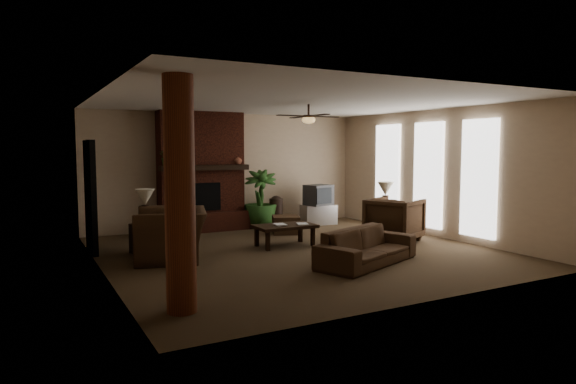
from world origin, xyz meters
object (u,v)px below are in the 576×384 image
armchair_right (395,218)px  coffee_table (285,228)px  lamp_right (385,191)px  armchair_left (171,226)px  floor_plant (260,212)px  side_table_left (147,239)px  tv_stand (318,214)px  ottoman (286,225)px  lamp_left (145,200)px  side_table_right (386,223)px  log_column (180,195)px  floor_vase (276,209)px  sofa (367,241)px

armchair_right → coffee_table: armchair_right is taller
armchair_right → lamp_right: (0.33, 0.71, 0.50)m
armchair_left → lamp_right: bearing=108.1°
floor_plant → side_table_left: 3.55m
floor_plant → tv_stand: bearing=-5.8°
ottoman → tv_stand: (1.40, 0.84, 0.05)m
coffee_table → lamp_left: 2.73m
side_table_right → tv_stand: bearing=101.8°
coffee_table → ottoman: coffee_table is taller
coffee_table → lamp_right: lamp_right is taller
lamp_left → floor_plant: bearing=28.2°
log_column → armchair_left: size_ratio=2.05×
armchair_right → lamp_left: (-4.84, 1.29, 0.50)m
floor_vase → lamp_left: bearing=-154.5°
floor_vase → floor_plant: bearing=-176.3°
coffee_table → side_table_left: bearing=166.4°
floor_plant → side_table_right: (2.03, -2.31, -0.12)m
sofa → armchair_right: (1.76, 1.38, 0.11)m
sofa → side_table_right: size_ratio=3.72×
tv_stand → lamp_right: 2.28m
log_column → ottoman: log_column is taller
armchair_right → side_table_left: size_ratio=1.84×
floor_plant → side_table_left: bearing=-151.4°
armchair_left → side_table_right: 4.90m
floor_vase → lamp_left: size_ratio=1.18×
log_column → floor_vase: (3.98, 5.32, -0.97)m
floor_plant → side_table_right: size_ratio=2.59×
floor_vase → side_table_right: size_ratio=1.40×
lamp_right → floor_vase: bearing=124.6°
armchair_left → side_table_left: armchair_left is taller
armchair_right → lamp_left: bearing=51.0°
log_column → lamp_left: size_ratio=4.31×
sofa → tv_stand: sofa is taller
lamp_right → side_table_left: bearing=173.8°
side_table_left → lamp_left: 0.73m
armchair_left → lamp_right: (4.89, 0.16, 0.41)m
log_column → tv_stand: size_ratio=3.29×
ottoman → floor_vase: size_ratio=0.78×
lamp_left → lamp_right: 5.20m
tv_stand → lamp_right: bearing=-70.3°
side_table_right → floor_plant: bearing=131.4°
coffee_table → tv_stand: size_ratio=1.41×
armchair_right → floor_vase: (-1.25, 3.00, -0.07)m
floor_plant → log_column: bearing=-123.6°
armchair_right → floor_vase: bearing=-1.4°
coffee_table → floor_plant: size_ratio=0.84×
tv_stand → lamp_left: lamp_left is taller
sofa → lamp_left: 4.12m
sofa → side_table_left: sofa is taller
log_column → floor_vase: bearing=53.3°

